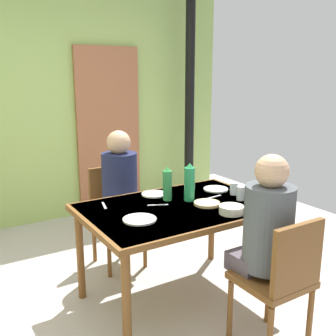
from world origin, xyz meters
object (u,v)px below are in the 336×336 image
at_px(person_far_diner, 120,182).
at_px(serving_bowl_center, 231,210).
at_px(chair_far_diner, 115,209).
at_px(chair_near_diner, 281,278).
at_px(person_near_diner, 267,225).
at_px(water_bottle_green_far, 189,183).
at_px(dining_table, 179,215).
at_px(water_bottle_green_near, 167,184).

xyz_separation_m(person_far_diner, serving_bowl_center, (0.36, -1.01, -0.01)).
bearing_deg(chair_far_diner, chair_near_diner, 101.42).
bearing_deg(person_near_diner, chair_near_diner, -90.00).
bearing_deg(serving_bowl_center, water_bottle_green_far, 101.28).
height_order(chair_near_diner, person_far_diner, person_far_diner).
distance_m(chair_near_diner, water_bottle_green_far, 0.96).
xyz_separation_m(dining_table, water_bottle_green_near, (-0.00, 0.16, 0.19)).
xyz_separation_m(water_bottle_green_near, water_bottle_green_far, (0.14, -0.09, 0.01)).
relative_size(water_bottle_green_near, water_bottle_green_far, 0.91).
xyz_separation_m(chair_near_diner, water_bottle_green_near, (-0.19, 0.97, 0.37)).
relative_size(chair_near_diner, chair_far_diner, 1.00).
xyz_separation_m(dining_table, chair_far_diner, (-0.14, 0.82, -0.17)).
xyz_separation_m(chair_far_diner, water_bottle_green_far, (0.28, -0.76, 0.38)).
bearing_deg(person_near_diner, water_bottle_green_far, 93.93).
height_order(chair_near_diner, person_near_diner, person_near_diner).
xyz_separation_m(chair_far_diner, serving_bowl_center, (0.36, -1.15, 0.27)).
height_order(person_near_diner, person_far_diner, same).
distance_m(dining_table, chair_near_diner, 0.86).
distance_m(dining_table, water_bottle_green_near, 0.25).
relative_size(dining_table, chair_near_diner, 1.59).
relative_size(chair_near_diner, water_bottle_green_far, 3.01).
bearing_deg(person_near_diner, water_bottle_green_near, 102.62).
bearing_deg(water_bottle_green_near, serving_bowl_center, -66.15).
bearing_deg(chair_near_diner, water_bottle_green_near, 100.90).
relative_size(person_far_diner, serving_bowl_center, 4.53).
distance_m(chair_far_diner, water_bottle_green_far, 0.89).
xyz_separation_m(chair_far_diner, person_near_diner, (0.33, -1.50, 0.28)).
height_order(chair_far_diner, water_bottle_green_near, water_bottle_green_near).
relative_size(water_bottle_green_near, serving_bowl_center, 1.54).
bearing_deg(person_near_diner, chair_far_diner, 102.42).
height_order(person_near_diner, water_bottle_green_far, person_near_diner).
relative_size(chair_far_diner, serving_bowl_center, 5.12).
bearing_deg(water_bottle_green_far, dining_table, -155.20).
bearing_deg(serving_bowl_center, person_far_diner, 109.47).
distance_m(chair_near_diner, water_bottle_green_near, 1.06).
bearing_deg(chair_near_diner, serving_bowl_center, 86.86).
bearing_deg(dining_table, chair_far_diner, 100.04).
bearing_deg(person_far_diner, dining_table, 101.99).
bearing_deg(chair_far_diner, person_far_diner, 90.00).
relative_size(chair_far_diner, water_bottle_green_far, 3.01).
distance_m(dining_table, person_near_diner, 0.72).
distance_m(dining_table, person_far_diner, 0.71).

